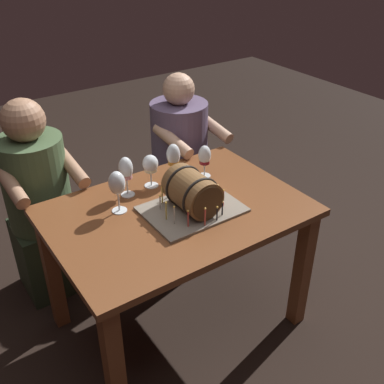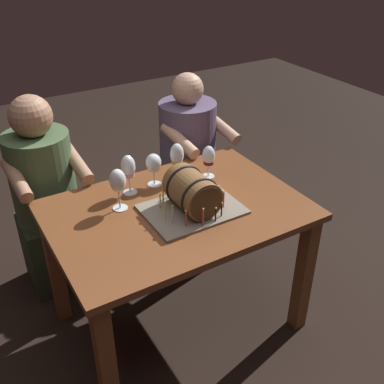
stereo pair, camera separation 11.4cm
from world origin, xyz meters
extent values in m
plane|color=black|center=(0.00, 0.00, 0.00)|extent=(8.00, 8.00, 0.00)
cube|color=brown|center=(0.00, 0.00, 0.72)|extent=(1.19, 0.83, 0.03)
cube|color=brown|center=(-0.54, -0.36, 0.35)|extent=(0.07, 0.07, 0.70)
cube|color=brown|center=(0.54, -0.36, 0.35)|extent=(0.07, 0.07, 0.70)
cube|color=brown|center=(-0.54, 0.36, 0.35)|extent=(0.07, 0.07, 0.70)
cube|color=brown|center=(0.54, 0.36, 0.35)|extent=(0.07, 0.07, 0.70)
cube|color=gray|center=(0.05, -0.05, 0.75)|extent=(0.44, 0.33, 0.01)
cylinder|color=brown|center=(0.05, -0.05, 0.84)|extent=(0.18, 0.25, 0.18)
cylinder|color=#46301B|center=(0.05, -0.18, 0.84)|extent=(0.16, 0.00, 0.16)
cylinder|color=#46301B|center=(0.05, 0.07, 0.84)|extent=(0.16, 0.00, 0.16)
torus|color=black|center=(0.05, -0.12, 0.84)|extent=(0.20, 0.01, 0.20)
torus|color=black|center=(0.05, 0.02, 0.84)|extent=(0.20, 0.01, 0.20)
cylinder|color=#D64C47|center=(0.20, -0.06, 0.79)|extent=(0.01, 0.01, 0.07)
sphere|color=#F9C64C|center=(0.20, -0.06, 0.83)|extent=(0.01, 0.01, 0.01)
cylinder|color=#D64C47|center=(0.18, 0.02, 0.79)|extent=(0.01, 0.01, 0.07)
sphere|color=#F9C64C|center=(0.18, 0.02, 0.83)|extent=(0.01, 0.01, 0.01)
cylinder|color=#D64C47|center=(0.15, 0.06, 0.79)|extent=(0.01, 0.01, 0.07)
sphere|color=#F9C64C|center=(0.15, 0.06, 0.83)|extent=(0.01, 0.01, 0.01)
cylinder|color=silver|center=(0.09, 0.09, 0.79)|extent=(0.01, 0.01, 0.07)
sphere|color=#F9C64C|center=(0.09, 0.09, 0.83)|extent=(0.01, 0.01, 0.01)
cylinder|color=#D64C47|center=(0.03, 0.09, 0.79)|extent=(0.01, 0.01, 0.08)
sphere|color=#F9C64C|center=(0.03, 0.09, 0.83)|extent=(0.01, 0.01, 0.01)
cylinder|color=#EAD666|center=(-0.04, 0.06, 0.79)|extent=(0.01, 0.01, 0.08)
sphere|color=#F9C64C|center=(-0.04, 0.06, 0.84)|extent=(0.01, 0.01, 0.01)
cylinder|color=silver|center=(-0.07, 0.02, 0.78)|extent=(0.01, 0.01, 0.07)
sphere|color=#F9C64C|center=(-0.07, 0.02, 0.82)|extent=(0.01, 0.01, 0.01)
cylinder|color=#EAD666|center=(-0.10, -0.06, 0.79)|extent=(0.01, 0.01, 0.08)
sphere|color=#F9C64C|center=(-0.10, -0.06, 0.84)|extent=(0.01, 0.01, 0.01)
cylinder|color=silver|center=(-0.08, -0.11, 0.79)|extent=(0.01, 0.01, 0.08)
sphere|color=#F9C64C|center=(-0.08, -0.11, 0.84)|extent=(0.01, 0.01, 0.01)
cylinder|color=#D64C47|center=(-0.05, -0.17, 0.79)|extent=(0.01, 0.01, 0.08)
sphere|color=#F9C64C|center=(-0.05, -0.17, 0.83)|extent=(0.01, 0.01, 0.01)
cylinder|color=#D64C47|center=(0.02, -0.20, 0.79)|extent=(0.01, 0.01, 0.08)
sphere|color=#F9C64C|center=(0.02, -0.20, 0.84)|extent=(0.01, 0.01, 0.01)
cylinder|color=black|center=(0.09, -0.20, 0.78)|extent=(0.01, 0.01, 0.06)
sphere|color=#F9C64C|center=(0.09, -0.20, 0.82)|extent=(0.01, 0.01, 0.01)
cylinder|color=black|center=(0.13, -0.18, 0.78)|extent=(0.01, 0.01, 0.06)
sphere|color=#F9C64C|center=(0.13, -0.18, 0.82)|extent=(0.01, 0.01, 0.01)
cylinder|color=#D64C47|center=(0.18, -0.12, 0.79)|extent=(0.01, 0.01, 0.08)
sphere|color=#F9C64C|center=(0.18, -0.12, 0.84)|extent=(0.01, 0.01, 0.01)
cylinder|color=white|center=(0.29, 0.18, 0.74)|extent=(0.07, 0.07, 0.00)
cylinder|color=white|center=(0.29, 0.18, 0.78)|extent=(0.01, 0.01, 0.07)
ellipsoid|color=white|center=(0.29, 0.18, 0.86)|extent=(0.07, 0.07, 0.11)
cylinder|color=maroon|center=(0.29, 0.18, 0.84)|extent=(0.05, 0.05, 0.04)
cylinder|color=white|center=(0.14, 0.24, 0.74)|extent=(0.06, 0.06, 0.00)
cylinder|color=white|center=(0.14, 0.24, 0.79)|extent=(0.01, 0.01, 0.09)
ellipsoid|color=white|center=(0.14, 0.24, 0.89)|extent=(0.07, 0.07, 0.12)
cylinder|color=#C6842D|center=(0.14, 0.24, 0.85)|extent=(0.06, 0.06, 0.03)
cylinder|color=white|center=(-0.13, 0.24, 0.74)|extent=(0.07, 0.07, 0.00)
cylinder|color=white|center=(-0.13, 0.24, 0.79)|extent=(0.01, 0.01, 0.09)
ellipsoid|color=white|center=(-0.13, 0.24, 0.89)|extent=(0.07, 0.07, 0.11)
cylinder|color=pink|center=(-0.13, 0.24, 0.85)|extent=(0.06, 0.06, 0.03)
cylinder|color=white|center=(0.01, 0.25, 0.74)|extent=(0.07, 0.07, 0.00)
cylinder|color=white|center=(0.01, 0.25, 0.78)|extent=(0.01, 0.01, 0.08)
ellipsoid|color=white|center=(0.01, 0.25, 0.87)|extent=(0.08, 0.08, 0.09)
cylinder|color=beige|center=(0.01, 0.25, 0.84)|extent=(0.07, 0.07, 0.02)
cylinder|color=white|center=(-0.23, 0.13, 0.74)|extent=(0.07, 0.07, 0.00)
cylinder|color=white|center=(-0.23, 0.13, 0.79)|extent=(0.01, 0.01, 0.09)
ellipsoid|color=white|center=(-0.23, 0.13, 0.89)|extent=(0.08, 0.08, 0.12)
cube|color=#2A3A24|center=(-0.46, 0.68, 0.23)|extent=(0.34, 0.32, 0.45)
cylinder|color=#47603D|center=(-0.46, 0.68, 0.71)|extent=(0.37, 0.37, 0.51)
sphere|color=#A87A5B|center=(-0.46, 0.68, 1.06)|extent=(0.22, 0.22, 0.22)
cylinder|color=#A87A5B|center=(-0.29, 0.55, 0.81)|extent=(0.09, 0.31, 0.14)
cylinder|color=#A87A5B|center=(-0.61, 0.53, 0.81)|extent=(0.09, 0.31, 0.14)
cube|color=#372D40|center=(0.46, 0.68, 0.23)|extent=(0.34, 0.32, 0.45)
cylinder|color=#5B4C6B|center=(0.46, 0.68, 0.71)|extent=(0.39, 0.39, 0.51)
sphere|color=tan|center=(0.46, 0.68, 1.05)|extent=(0.19, 0.19, 0.19)
cylinder|color=tan|center=(0.63, 0.56, 0.81)|extent=(0.10, 0.31, 0.14)
cylinder|color=tan|center=(0.31, 0.52, 0.81)|extent=(0.10, 0.31, 0.14)
camera|label=1|loc=(-0.97, -1.54, 1.93)|focal=43.00mm
camera|label=2|loc=(-0.87, -1.60, 1.93)|focal=43.00mm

